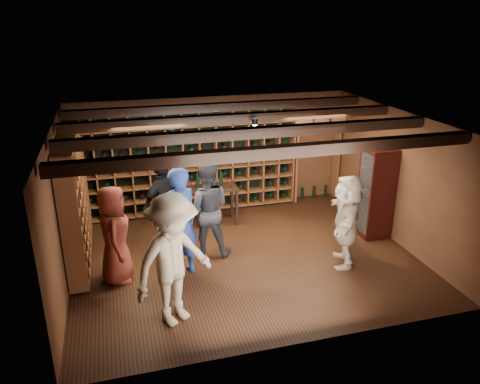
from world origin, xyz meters
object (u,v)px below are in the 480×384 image
object	(u,v)px
guest_red_floral	(115,235)
tasting_table	(211,191)
guest_khaki	(173,260)
man_grey_suit	(207,209)
guest_beige	(346,220)
man_blue_shirt	(179,223)
display_cabinet	(376,194)
guest_woman_black	(164,204)

from	to	relation	value
guest_red_floral	tasting_table	world-z (taller)	guest_red_floral
guest_khaki	man_grey_suit	bearing A→B (deg)	34.62
guest_red_floral	tasting_table	size ratio (longest dim) A/B	1.51
man_grey_suit	guest_beige	distance (m)	2.44
man_blue_shirt	guest_khaki	world-z (taller)	guest_khaki
display_cabinet	guest_woman_black	world-z (taller)	display_cabinet
display_cabinet	guest_red_floral	distance (m)	4.95
guest_woman_black	display_cabinet	bearing A→B (deg)	134.92
display_cabinet	guest_khaki	xyz separation A→B (m)	(-4.17, -1.74, 0.12)
guest_red_floral	display_cabinet	bearing A→B (deg)	-82.37
display_cabinet	tasting_table	world-z (taller)	display_cabinet
guest_beige	guest_woman_black	bearing A→B (deg)	-93.57
guest_khaki	guest_woman_black	bearing A→B (deg)	55.54
man_blue_shirt	guest_khaki	xyz separation A→B (m)	(-0.26, -1.24, 0.02)
guest_woman_black	guest_beige	world-z (taller)	guest_woman_black
man_grey_suit	guest_red_floral	bearing A→B (deg)	30.93
display_cabinet	guest_khaki	size ratio (longest dim) A/B	0.90
guest_red_floral	guest_beige	xyz separation A→B (m)	(3.84, -0.49, -0.00)
guest_red_floral	guest_woman_black	distance (m)	1.40
display_cabinet	guest_red_floral	size ratio (longest dim) A/B	1.06
display_cabinet	man_blue_shirt	distance (m)	3.95
man_grey_suit	guest_woman_black	size ratio (longest dim) A/B	1.06
guest_woman_black	guest_khaki	bearing A→B (deg)	50.67
guest_red_floral	guest_beige	distance (m)	3.87
guest_beige	tasting_table	xyz separation A→B (m)	(-1.89, 2.26, -0.10)
guest_woman_black	tasting_table	bearing A→B (deg)	178.82
guest_red_floral	tasting_table	distance (m)	2.64
guest_beige	man_grey_suit	bearing A→B (deg)	-89.54
man_blue_shirt	man_grey_suit	size ratio (longest dim) A/B	1.08
man_grey_suit	tasting_table	xyz separation A→B (m)	(0.35, 1.27, -0.16)
guest_red_floral	tasting_table	bearing A→B (deg)	-44.74
guest_beige	tasting_table	size ratio (longest dim) A/B	1.51
man_grey_suit	guest_woman_black	bearing A→B (deg)	-25.24
guest_beige	guest_khaki	bearing A→B (deg)	-50.13
man_grey_suit	man_blue_shirt	bearing A→B (deg)	59.73
guest_red_floral	guest_beige	size ratio (longest dim) A/B	1.00
guest_khaki	tasting_table	world-z (taller)	guest_khaki
guest_red_floral	guest_woman_black	size ratio (longest dim) A/B	0.98
guest_beige	guest_red_floral	bearing A→B (deg)	-72.98
display_cabinet	guest_woman_black	distance (m)	4.07
guest_red_floral	guest_woman_black	world-z (taller)	guest_woman_black
guest_khaki	man_blue_shirt	bearing A→B (deg)	47.46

